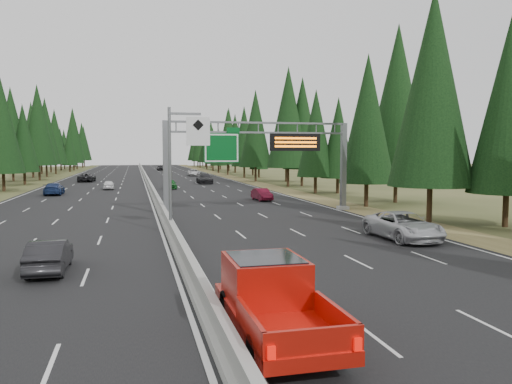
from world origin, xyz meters
TOP-DOWN VIEW (x-y plane):
  - road at (0.00, 80.00)m, footprint 32.00×260.00m
  - shoulder_right at (17.80, 80.00)m, footprint 3.60×260.00m
  - shoulder_left at (-17.80, 80.00)m, footprint 3.60×260.00m
  - median_barrier at (0.00, 80.00)m, footprint 0.70×260.00m
  - sign_gantry at (8.92, 34.88)m, footprint 16.75×0.98m
  - hov_sign_pole at (0.58, 24.97)m, footprint 2.80×0.50m
  - tree_row_right at (21.95, 64.35)m, footprint 11.86×244.43m
  - silver_minivan at (13.27, 19.48)m, footprint 2.86×5.94m
  - red_pickup at (1.50, 6.52)m, footprint 2.30×6.44m
  - car_ahead_green at (2.75, 64.86)m, footprint 1.68×4.10m
  - car_ahead_dkred at (11.15, 45.00)m, footprint 1.65×4.02m
  - car_ahead_dkgrey at (9.20, 76.04)m, footprint 2.34×5.70m
  - car_ahead_white at (10.64, 104.19)m, footprint 2.78×5.54m
  - car_ahead_far at (5.24, 140.32)m, footprint 2.26×4.75m
  - car_onc_near at (-5.82, 15.80)m, footprint 1.51×4.30m
  - car_onc_blue at (-11.79, 58.01)m, footprint 2.18×5.15m
  - car_onc_white at (-5.73, 65.85)m, footprint 1.67×3.81m
  - car_onc_far at (-10.44, 86.15)m, footprint 2.90×5.78m

SIDE VIEW (x-z plane):
  - shoulder_right at x=17.80m, z-range 0.00..0.06m
  - shoulder_left at x=-17.80m, z-range 0.00..0.06m
  - road at x=0.00m, z-range 0.00..0.08m
  - median_barrier at x=0.00m, z-range -0.01..0.84m
  - car_onc_white at x=-5.73m, z-range 0.08..1.36m
  - car_ahead_dkred at x=11.15m, z-range 0.08..1.38m
  - car_ahead_green at x=2.75m, z-range 0.08..1.47m
  - car_onc_near at x=-5.82m, z-range 0.08..1.49m
  - car_onc_blue at x=-11.79m, z-range 0.08..1.56m
  - car_ahead_white at x=10.64m, z-range 0.08..1.58m
  - car_ahead_far at x=5.24m, z-range 0.08..1.65m
  - car_onc_far at x=-10.44m, z-range 0.08..1.65m
  - silver_minivan at x=13.27m, z-range 0.08..1.71m
  - car_ahead_dkgrey at x=9.20m, z-range 0.08..1.73m
  - red_pickup at x=1.50m, z-range 0.19..2.29m
  - hov_sign_pole at x=0.58m, z-range 0.72..8.72m
  - sign_gantry at x=8.92m, z-range 1.37..9.17m
  - tree_row_right at x=21.95m, z-range 0.09..18.75m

